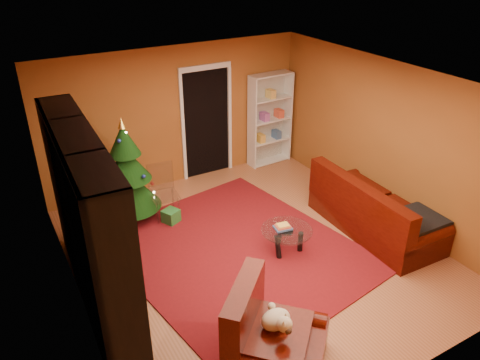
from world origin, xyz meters
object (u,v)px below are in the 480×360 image
gift_box_green (171,216)px  acrylic_chair (165,196)px  sofa (377,204)px  rug (236,251)px  media_unit (89,224)px  gift_box_teal (109,213)px  armchair (278,338)px  gift_box_red (139,189)px  coffee_table (286,240)px  white_bookshelf (270,120)px  christmas_tree (127,171)px  dog (276,320)px

gift_box_green → acrylic_chair: 0.36m
sofa → acrylic_chair: 3.45m
rug → media_unit: (-2.05, -0.01, 1.16)m
media_unit → gift_box_teal: (0.63, 1.82, -1.01)m
gift_box_green → sofa: 3.35m
armchair → sofa: 3.26m
gift_box_teal → gift_box_green: gift_box_teal is taller
gift_box_green → acrylic_chair: (-0.01, 0.19, 0.31)m
rug → gift_box_green: 1.37m
gift_box_green → rug: bearing=-66.8°
rug → gift_box_teal: 2.30m
gift_box_red → armchair: 4.55m
gift_box_green → armchair: 3.35m
rug → coffee_table: 0.78m
media_unit → gift_box_teal: media_unit is taller
white_bookshelf → armchair: bearing=-124.2°
white_bookshelf → coffee_table: white_bookshelf is taller
christmas_tree → white_bookshelf: white_bookshelf is taller
sofa → gift_box_teal: bearing=58.8°
gift_box_teal → dog: dog is taller
christmas_tree → gift_box_green: 1.03m
media_unit → christmas_tree: 2.05m
gift_box_teal → sofa: size_ratio=0.15×
coffee_table → gift_box_teal: bearing=133.9°
rug → media_unit: size_ratio=1.20×
rug → gift_box_green: gift_box_green is taller
gift_box_green → gift_box_red: 1.22m
rug → gift_box_teal: size_ratio=11.15×
media_unit → christmas_tree: media_unit is taller
gift_box_green → coffee_table: 2.01m
rug → gift_box_green: size_ratio=15.45×
rug → gift_box_green: bearing=113.2°
gift_box_green → white_bookshelf: 3.07m
gift_box_teal → dog: bearing=-78.6°
dog → rug: bearing=28.6°
dog → media_unit: bearing=81.7°
christmas_tree → coffee_table: bearing=-50.9°
gift_box_green → dog: (-0.11, -3.26, 0.51)m
media_unit → dog: size_ratio=7.66×
gift_box_green → dog: 3.31m
gift_box_teal → dog: (0.77, -3.81, 0.47)m
media_unit → white_bookshelf: (4.22, 2.46, -0.23)m
christmas_tree → coffee_table: 2.79m
rug → armchair: armchair is taller
gift_box_teal → gift_box_red: (0.73, 0.66, -0.06)m
coffee_table → gift_box_green: bearing=126.6°
white_bookshelf → coffee_table: 3.27m
gift_box_red → armchair: bearing=-89.5°
rug → white_bookshelf: white_bookshelf is taller
gift_box_red → white_bookshelf: size_ratio=0.10×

